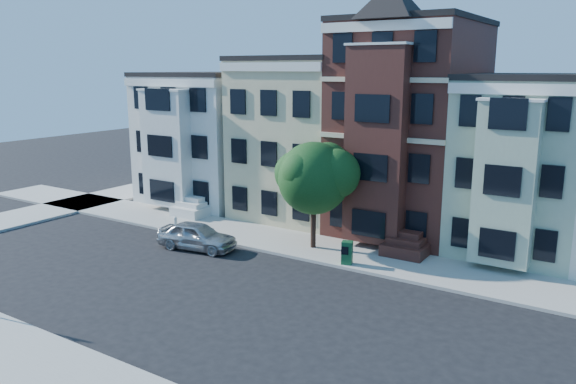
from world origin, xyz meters
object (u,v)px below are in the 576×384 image
Objects in this scene: street_tree at (314,183)px; fire_hydrant at (176,224)px; parked_car at (197,236)px; newspaper_box at (347,253)px.

fire_hydrant is (-8.71, -1.41, -3.23)m from street_tree.
street_tree is 9.40m from fire_hydrant.
fire_hydrant is at bearing -170.79° from street_tree.
street_tree is 11.90× the size of fire_hydrant.
parked_car is 7.41× the size of fire_hydrant.
parked_car is at bearing -148.21° from street_tree.
street_tree is at bearing -66.97° from parked_car.
street_tree reaches higher than newspaper_box.
fire_hydrant is (-3.39, 1.89, -0.30)m from parked_car.
newspaper_box reaches higher than fire_hydrant.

